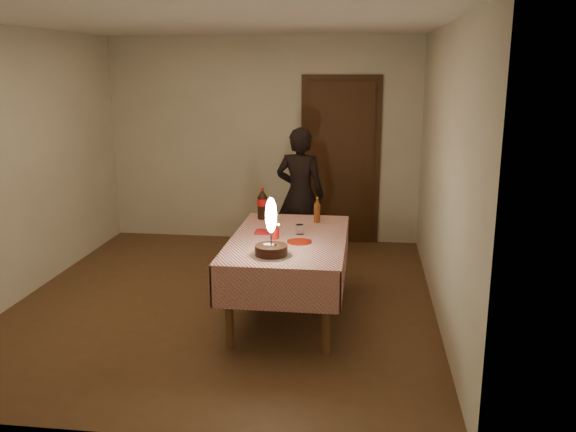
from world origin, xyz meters
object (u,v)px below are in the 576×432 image
object	(u,v)px
red_plate	(299,242)
photographer	(300,194)
cola_bottle	(263,204)
red_cup	(275,233)
birthday_cake	(271,241)
clear_cup	(300,229)
amber_bottle_right	(317,211)
dining_table	(289,248)

from	to	relation	value
red_plate	photographer	distance (m)	1.82
red_plate	cola_bottle	distance (m)	0.92
red_cup	birthday_cake	bearing A→B (deg)	-84.69
clear_cup	birthday_cake	bearing A→B (deg)	-103.39
cola_bottle	amber_bottle_right	xyz separation A→B (m)	(0.55, -0.08, -0.03)
clear_cup	photographer	bearing A→B (deg)	96.01
dining_table	red_plate	distance (m)	0.21
red_cup	cola_bottle	distance (m)	0.74
red_cup	red_plate	bearing A→B (deg)	-21.14
photographer	clear_cup	bearing A→B (deg)	-83.99
clear_cup	cola_bottle	size ratio (longest dim) A/B	0.28
red_plate	photographer	world-z (taller)	photographer
red_cup	amber_bottle_right	world-z (taller)	amber_bottle_right
cola_bottle	photographer	distance (m)	1.07
red_cup	cola_bottle	world-z (taller)	cola_bottle
red_cup	cola_bottle	xyz separation A→B (m)	(-0.23, 0.69, 0.10)
birthday_cake	dining_table	bearing A→B (deg)	82.36
red_plate	photographer	size ratio (longest dim) A/B	0.14
birthday_cake	amber_bottle_right	world-z (taller)	birthday_cake
dining_table	amber_bottle_right	world-z (taller)	amber_bottle_right
amber_bottle_right	clear_cup	bearing A→B (deg)	-105.31
red_cup	clear_cup	distance (m)	0.27
photographer	red_cup	bearing A→B (deg)	-91.36
photographer	dining_table	bearing A→B (deg)	-87.31
clear_cup	red_plate	bearing A→B (deg)	-84.25
dining_table	red_cup	world-z (taller)	red_cup
birthday_cake	red_plate	world-z (taller)	birthday_cake
amber_bottle_right	dining_table	bearing A→B (deg)	-110.11
dining_table	amber_bottle_right	bearing A→B (deg)	69.89
red_plate	clear_cup	bearing A→B (deg)	95.75
birthday_cake	cola_bottle	xyz separation A→B (m)	(-0.27, 1.19, 0.03)
birthday_cake	red_cup	bearing A→B (deg)	95.31
red_plate	clear_cup	size ratio (longest dim) A/B	2.44
red_plate	amber_bottle_right	xyz separation A→B (m)	(0.10, 0.71, 0.11)
birthday_cake	photographer	world-z (taller)	photographer
red_plate	cola_bottle	size ratio (longest dim) A/B	0.69
birthday_cake	clear_cup	world-z (taller)	birthday_cake
red_cup	cola_bottle	bearing A→B (deg)	108.03
dining_table	birthday_cake	world-z (taller)	birthday_cake
clear_cup	photographer	distance (m)	1.56
amber_bottle_right	photographer	distance (m)	1.14
red_cup	amber_bottle_right	xyz separation A→B (m)	(0.33, 0.62, 0.07)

